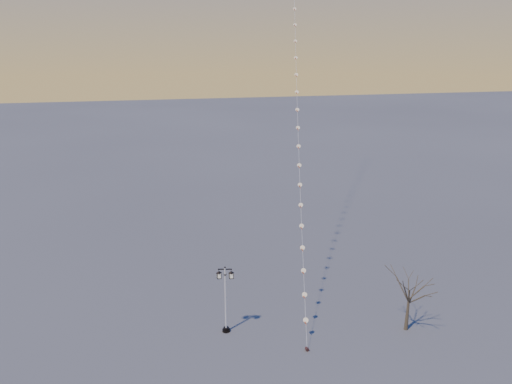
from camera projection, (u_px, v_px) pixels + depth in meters
name	position (u px, v px, depth m)	size (l,w,h in m)	color
ground	(282.00, 342.00, 29.84)	(300.00, 300.00, 0.00)	#505050
street_lamp	(226.00, 296.00, 30.23)	(1.13, 0.58, 4.54)	black
bare_tree	(410.00, 290.00, 30.35)	(2.45, 2.45, 4.06)	#453B29
kite_train	(297.00, 43.00, 41.94)	(10.51, 37.02, 35.78)	#311916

